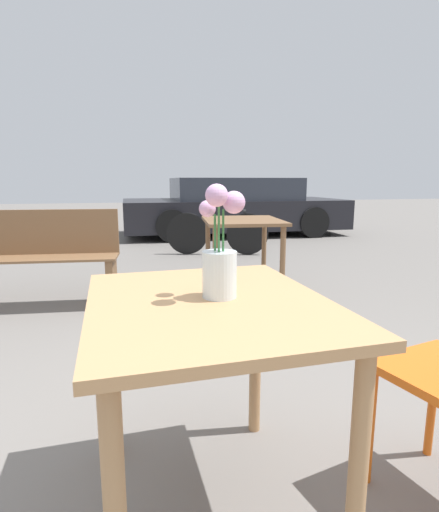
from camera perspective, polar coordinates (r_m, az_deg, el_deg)
The scene contains 7 objects.
ground_plane at distance 1.62m, azimuth -1.44°, elevation -32.29°, with size 40.00×40.00×0.00m, color slate.
table_front at distance 1.27m, azimuth -1.58°, elevation -11.25°, with size 0.75×0.89×0.74m.
flower_vase at distance 1.23m, azimuth 0.09°, elevation -0.43°, with size 0.13×0.14×0.35m.
bench_near at distance 3.96m, azimuth -28.35°, elevation 0.31°, with size 1.97×0.56×0.85m.
table_back at distance 3.86m, azimuth 3.30°, elevation 3.53°, with size 0.82×0.93×0.74m.
bicycle at distance 6.02m, azimuth -0.32°, elevation 3.34°, with size 1.48×0.57×0.73m.
parked_car at distance 8.39m, azimuth 2.00°, elevation 6.99°, with size 4.49×2.01×1.16m.
Camera 1 is at (-0.25, -1.16, 1.10)m, focal length 28.00 mm.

